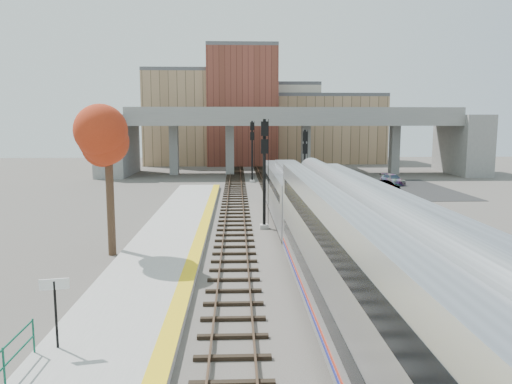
# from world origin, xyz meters

# --- Properties ---
(ground) EXTENTS (160.00, 160.00, 0.00)m
(ground) POSITION_xyz_m (0.00, 0.00, 0.00)
(ground) COLOR #47423D
(ground) RESTS_ON ground
(platform) EXTENTS (4.50, 60.00, 0.35)m
(platform) POSITION_xyz_m (-7.25, 0.00, 0.17)
(platform) COLOR #9E9E99
(platform) RESTS_ON ground
(yellow_strip) EXTENTS (0.70, 60.00, 0.01)m
(yellow_strip) POSITION_xyz_m (-5.35, 0.00, 0.35)
(yellow_strip) COLOR yellow
(yellow_strip) RESTS_ON platform
(tracks) EXTENTS (10.70, 95.00, 0.25)m
(tracks) POSITION_xyz_m (0.93, 12.50, 0.08)
(tracks) COLOR black
(tracks) RESTS_ON ground
(overpass) EXTENTS (54.00, 12.00, 9.50)m
(overpass) POSITION_xyz_m (4.92, 45.00, 5.81)
(overpass) COLOR slate
(overpass) RESTS_ON ground
(buildings_far) EXTENTS (43.00, 21.00, 20.60)m
(buildings_far) POSITION_xyz_m (1.26, 66.57, 7.88)
(buildings_far) COLOR #A4835F
(buildings_far) RESTS_ON ground
(parking_lot) EXTENTS (14.00, 18.00, 0.04)m
(parking_lot) POSITION_xyz_m (14.00, 28.00, 0.02)
(parking_lot) COLOR black
(parking_lot) RESTS_ON ground
(locomotive) EXTENTS (3.02, 19.05, 4.10)m
(locomotive) POSITION_xyz_m (1.00, 10.13, 2.28)
(locomotive) COLOR #A8AAB2
(locomotive) RESTS_ON ground
(coach) EXTENTS (3.03, 25.00, 5.00)m
(coach) POSITION_xyz_m (1.00, -12.47, 2.80)
(coach) COLOR #A8AAB2
(coach) RESTS_ON ground
(signal_mast_near) EXTENTS (0.60, 0.64, 7.72)m
(signal_mast_near) POSITION_xyz_m (-1.10, 7.54, 3.95)
(signal_mast_near) COLOR #9E9E99
(signal_mast_near) RESTS_ON ground
(signal_mast_mid) EXTENTS (0.60, 0.64, 6.84)m
(signal_mast_mid) POSITION_xyz_m (3.00, 16.88, 3.35)
(signal_mast_mid) COLOR #9E9E99
(signal_mast_mid) RESTS_ON ground
(signal_mast_far) EXTENTS (0.60, 0.64, 7.65)m
(signal_mast_far) POSITION_xyz_m (-1.10, 34.86, 3.90)
(signal_mast_far) COLOR #9E9E99
(signal_mast_far) RESTS_ON ground
(station_sign) EXTENTS (0.89, 0.22, 2.27)m
(station_sign) POSITION_xyz_m (-8.79, -11.69, 1.98)
(station_sign) COLOR black
(station_sign) RESTS_ON platform
(tree) EXTENTS (3.60, 3.60, 8.44)m
(tree) POSITION_xyz_m (-10.14, 0.91, 6.26)
(tree) COLOR #382619
(tree) RESTS_ON ground
(car_a) EXTENTS (1.83, 3.76, 1.23)m
(car_a) POSITION_xyz_m (12.30, 22.22, 0.66)
(car_a) COLOR #99999E
(car_a) RESTS_ON parking_lot
(car_b) EXTENTS (2.67, 3.96, 1.24)m
(car_b) POSITION_xyz_m (12.81, 25.39, 0.66)
(car_b) COLOR #99999E
(car_b) RESTS_ON parking_lot
(car_c) EXTENTS (2.39, 4.37, 1.20)m
(car_c) POSITION_xyz_m (15.81, 32.08, 0.64)
(car_c) COLOR #99999E
(car_c) RESTS_ON parking_lot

